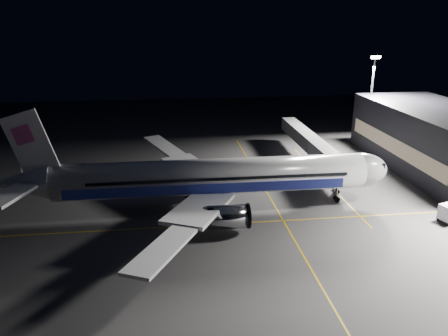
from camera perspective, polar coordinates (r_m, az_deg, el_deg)
name	(u,v)px	position (r m, az deg, el deg)	size (l,w,h in m)	color
ground	(213,208)	(69.79, -1.51, -5.21)	(200.00, 200.00, 0.00)	#4C4C4F
guide_line_main	(274,205)	(71.35, 6.54, -4.76)	(0.25, 80.00, 0.01)	gold
guide_line_cross	(217,224)	(64.39, -0.97, -7.38)	(70.00, 0.25, 0.01)	gold
guide_line_side	(324,180)	(83.60, 12.97, -1.51)	(0.25, 40.00, 0.01)	gold
airliner	(205,178)	(67.74, -2.45, -1.26)	(61.48, 54.22, 16.64)	silver
terminal	(437,139)	(95.95, 26.05, 3.42)	(18.12, 40.00, 12.00)	black
jet_bridge	(312,144)	(89.41, 11.47, 3.03)	(3.60, 34.40, 6.30)	#B2B2B7
floodlight_mast_north	(371,93)	(107.13, 18.70, 9.31)	(2.40, 0.68, 20.70)	#59595E
baggage_tug	(221,178)	(79.80, -0.45, -1.34)	(2.97, 2.59, 1.87)	black
safety_cone_a	(193,182)	(79.99, -4.10, -1.81)	(0.34, 0.34, 0.51)	orange
safety_cone_b	(228,180)	(80.52, 0.56, -1.61)	(0.35, 0.35, 0.52)	orange
safety_cone_c	(182,180)	(80.95, -5.45, -1.53)	(0.45, 0.45, 0.67)	orange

